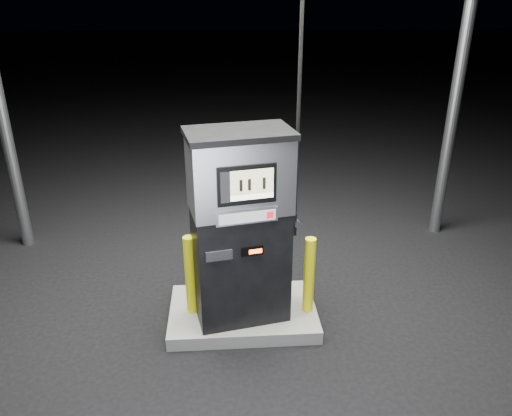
{
  "coord_description": "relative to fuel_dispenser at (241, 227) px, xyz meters",
  "views": [
    {
      "loc": [
        -0.18,
        -4.57,
        3.39
      ],
      "look_at": [
        0.14,
        0.0,
        1.35
      ],
      "focal_mm": 35.0,
      "sensor_mm": 36.0,
      "label": 1
    }
  ],
  "objects": [
    {
      "name": "fuel_dispenser",
      "position": [
        0.0,
        0.0,
        0.0
      ],
      "size": [
        1.17,
        0.78,
        4.21
      ],
      "rotation": [
        0.0,
        0.0,
        0.2
      ],
      "color": "black",
      "rests_on": "pump_island"
    },
    {
      "name": "ground",
      "position": [
        0.02,
        0.1,
        -1.19
      ],
      "size": [
        80.0,
        80.0,
        0.0
      ],
      "primitive_type": "plane",
      "color": "black",
      "rests_on": "ground"
    },
    {
      "name": "pump_island",
      "position": [
        0.02,
        0.1,
        -1.12
      ],
      "size": [
        1.6,
        1.0,
        0.15
      ],
      "primitive_type": "cube",
      "color": "#61615D",
      "rests_on": "ground"
    },
    {
      "name": "bollard_left",
      "position": [
        -0.53,
        0.09,
        -0.59
      ],
      "size": [
        0.15,
        0.15,
        0.9
      ],
      "primitive_type": "cylinder",
      "rotation": [
        0.0,
        0.0,
        -0.29
      ],
      "color": "yellow",
      "rests_on": "pump_island"
    },
    {
      "name": "bollard_right",
      "position": [
        0.72,
        0.02,
        -0.61
      ],
      "size": [
        0.13,
        0.13,
        0.87
      ],
      "primitive_type": "cylinder",
      "rotation": [
        0.0,
        0.0,
        0.11
      ],
      "color": "yellow",
      "rests_on": "pump_island"
    }
  ]
}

